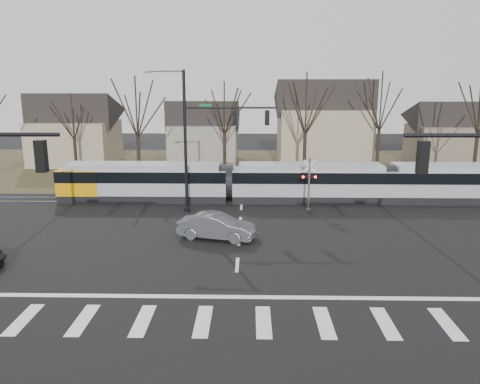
{
  "coord_description": "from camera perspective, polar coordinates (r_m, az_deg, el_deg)",
  "views": [
    {
      "loc": [
        0.62,
        -20.9,
        9.15
      ],
      "look_at": [
        0.0,
        9.0,
        2.3
      ],
      "focal_mm": 35.0,
      "sensor_mm": 36.0,
      "label": 1
    }
  ],
  "objects": [
    {
      "name": "house_d",
      "position": [
        60.82,
        23.98,
        6.91
      ],
      "size": [
        8.64,
        7.56,
        7.65
      ],
      "color": "brown",
      "rests_on": "ground"
    },
    {
      "name": "house_b",
      "position": [
        57.41,
        -4.48,
        7.68
      ],
      "size": [
        8.64,
        7.56,
        7.65
      ],
      "color": "gray",
      "rests_on": "ground"
    },
    {
      "name": "stop_line",
      "position": [
        21.19,
        -0.62,
        -12.67
      ],
      "size": [
        28.0,
        0.35,
        0.01
      ],
      "primitive_type": "cube",
      "color": "silver",
      "rests_on": "ground"
    },
    {
      "name": "signal_pole_far",
      "position": [
        33.72,
        -4.0,
        6.99
      ],
      "size": [
        9.28,
        0.44,
        10.2
      ],
      "color": "black",
      "rests_on": "ground"
    },
    {
      "name": "rail_pair",
      "position": [
        37.82,
        0.21,
        -1.05
      ],
      "size": [
        90.0,
        1.52,
        0.06
      ],
      "color": "#59595E",
      "rests_on": "ground"
    },
    {
      "name": "crosswalk",
      "position": [
        19.23,
        -0.83,
        -15.5
      ],
      "size": [
        27.0,
        2.6,
        0.01
      ],
      "color": "silver",
      "rests_on": "ground"
    },
    {
      "name": "lane_dashes",
      "position": [
        38.02,
        0.22,
        -1.02
      ],
      "size": [
        0.18,
        30.0,
        0.01
      ],
      "color": "silver",
      "rests_on": "ground"
    },
    {
      "name": "grass_verge",
      "position": [
        53.69,
        0.51,
        3.09
      ],
      "size": [
        140.0,
        28.0,
        0.01
      ],
      "primitive_type": "cube",
      "color": "#38331E",
      "rests_on": "ground"
    },
    {
      "name": "rail_crossing_signal",
      "position": [
        34.75,
        8.4,
        0.69
      ],
      "size": [
        1.08,
        0.36,
        4.0
      ],
      "color": "#59595B",
      "rests_on": "ground"
    },
    {
      "name": "sedan",
      "position": [
        28.52,
        -2.86,
        -4.2
      ],
      "size": [
        3.85,
        5.45,
        1.54
      ],
      "primitive_type": "imported",
      "rotation": [
        0.0,
        0.0,
        1.32
      ],
      "color": "#494C50",
      "rests_on": "ground"
    },
    {
      "name": "house_c",
      "position": [
        54.69,
        10.11,
        8.59
      ],
      "size": [
        10.8,
        8.64,
        10.1
      ],
      "color": "gray",
      "rests_on": "ground"
    },
    {
      "name": "house_a",
      "position": [
        58.83,
        -19.51,
        7.6
      ],
      "size": [
        9.72,
        8.64,
        8.6
      ],
      "color": "gray",
      "rests_on": "ground"
    },
    {
      "name": "ground",
      "position": [
        22.82,
        -0.48,
        -10.73
      ],
      "size": [
        140.0,
        140.0,
        0.0
      ],
      "primitive_type": "plane",
      "color": "black"
    },
    {
      "name": "tram",
      "position": [
        37.95,
        8.22,
        1.35
      ],
      "size": [
        39.68,
        2.95,
        3.01
      ],
      "color": "gray",
      "rests_on": "ground"
    },
    {
      "name": "tree_row",
      "position": [
        47.11,
        2.89,
        7.83
      ],
      "size": [
        59.2,
        7.2,
        10.0
      ],
      "color": "black",
      "rests_on": "ground"
    }
  ]
}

